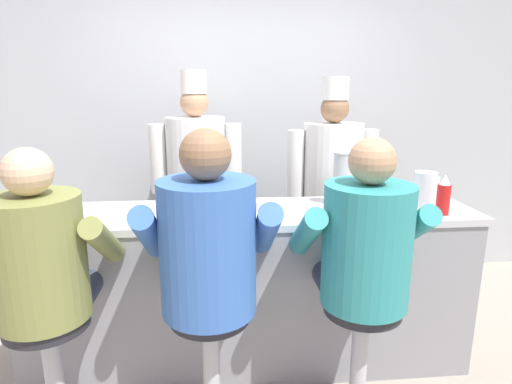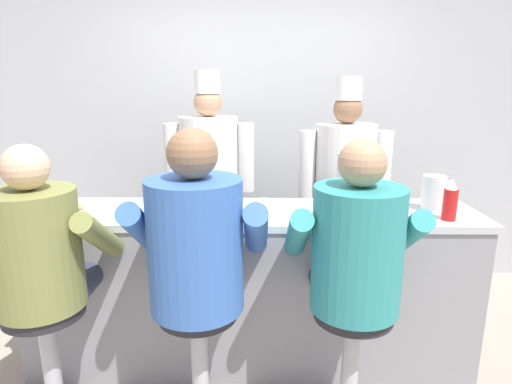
# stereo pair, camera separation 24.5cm
# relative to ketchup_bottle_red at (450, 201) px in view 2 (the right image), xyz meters

# --- Properties ---
(wall_back) EXTENTS (10.00, 0.06, 2.70)m
(wall_back) POSITION_rel_ketchup_bottle_red_xyz_m (-1.09, 1.53, 0.25)
(wall_back) COLOR #B2B7BC
(wall_back) RESTS_ON ground_plane
(diner_counter) EXTENTS (2.67, 0.58, 0.99)m
(diner_counter) POSITION_rel_ketchup_bottle_red_xyz_m (-1.09, 0.16, -0.60)
(diner_counter) COLOR gray
(diner_counter) RESTS_ON ground_plane
(ketchup_bottle_red) EXTENTS (0.07, 0.07, 0.23)m
(ketchup_bottle_red) POSITION_rel_ketchup_bottle_red_xyz_m (0.00, 0.00, 0.00)
(ketchup_bottle_red) COLOR red
(ketchup_bottle_red) RESTS_ON diner_counter
(mustard_bottle_yellow) EXTENTS (0.06, 0.06, 0.22)m
(mustard_bottle_yellow) POSITION_rel_ketchup_bottle_red_xyz_m (-0.62, 0.03, -0.00)
(mustard_bottle_yellow) COLOR yellow
(mustard_bottle_yellow) RESTS_ON diner_counter
(hot_sauce_bottle_orange) EXTENTS (0.03, 0.03, 0.14)m
(hot_sauce_bottle_orange) POSITION_rel_ketchup_bottle_red_xyz_m (-0.49, 0.12, -0.04)
(hot_sauce_bottle_orange) COLOR orange
(hot_sauce_bottle_orange) RESTS_ON diner_counter
(water_pitcher_clear) EXTENTS (0.15, 0.13, 0.21)m
(water_pitcher_clear) POSITION_rel_ketchup_bottle_red_xyz_m (-0.02, 0.19, -0.00)
(water_pitcher_clear) COLOR silver
(water_pitcher_clear) RESTS_ON diner_counter
(breakfast_plate) EXTENTS (0.26, 0.26, 0.05)m
(breakfast_plate) POSITION_rel_ketchup_bottle_red_xyz_m (-2.11, 0.12, -0.09)
(breakfast_plate) COLOR white
(breakfast_plate) RESTS_ON diner_counter
(cereal_bowl) EXTENTS (0.13, 0.13, 0.05)m
(cereal_bowl) POSITION_rel_ketchup_bottle_red_xyz_m (-1.01, 0.20, -0.08)
(cereal_bowl) COLOR white
(cereal_bowl) RESTS_ON diner_counter
(coffee_mug_white) EXTENTS (0.13, 0.09, 0.08)m
(coffee_mug_white) POSITION_rel_ketchup_bottle_red_xyz_m (-1.32, -0.03, -0.07)
(coffee_mug_white) COLOR white
(coffee_mug_white) RESTS_ON diner_counter
(coffee_mug_blue) EXTENTS (0.12, 0.08, 0.08)m
(coffee_mug_blue) POSITION_rel_ketchup_bottle_red_xyz_m (-1.50, 0.14, -0.07)
(coffee_mug_blue) COLOR #4C7AB2
(coffee_mug_blue) RESTS_ON diner_counter
(cup_stack_steel) EXTENTS (0.11, 0.11, 0.33)m
(cup_stack_steel) POSITION_rel_ketchup_bottle_red_xyz_m (-0.53, 0.24, 0.06)
(cup_stack_steel) COLOR #B7BABF
(cup_stack_steel) RESTS_ON diner_counter
(diner_seated_olive) EXTENTS (0.60, 0.60, 1.46)m
(diner_seated_olive) POSITION_rel_ketchup_bottle_red_xyz_m (-2.06, -0.39, -0.18)
(diner_seated_olive) COLOR #B2B5BA
(diner_seated_olive) RESTS_ON ground_plane
(diner_seated_blue) EXTENTS (0.66, 0.65, 1.54)m
(diner_seated_blue) POSITION_rel_ketchup_bottle_red_xyz_m (-1.32, -0.39, -0.15)
(diner_seated_blue) COLOR #B2B5BA
(diner_seated_blue) RESTS_ON ground_plane
(diner_seated_teal) EXTENTS (0.62, 0.62, 1.49)m
(diner_seated_teal) POSITION_rel_ketchup_bottle_red_xyz_m (-0.59, -0.39, -0.17)
(diner_seated_teal) COLOR #B2B5BA
(diner_seated_teal) RESTS_ON ground_plane
(cook_in_whites_near) EXTENTS (0.71, 0.46, 1.82)m
(cook_in_whites_near) POSITION_rel_ketchup_bottle_red_xyz_m (-1.44, 1.10, -0.10)
(cook_in_whites_near) COLOR #232328
(cook_in_whites_near) RESTS_ON ground_plane
(cook_in_whites_far) EXTENTS (0.69, 0.44, 1.77)m
(cook_in_whites_far) POSITION_rel_ketchup_bottle_red_xyz_m (-0.40, 0.92, -0.13)
(cook_in_whites_far) COLOR #232328
(cook_in_whites_far) RESTS_ON ground_plane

